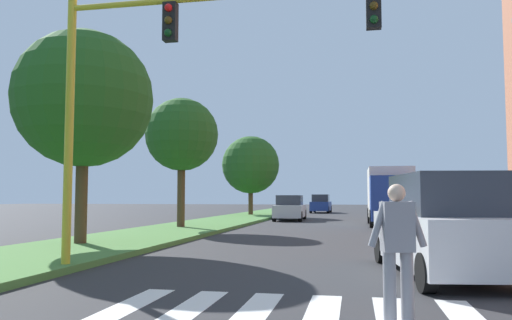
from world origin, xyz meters
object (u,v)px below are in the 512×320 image
tree_mid (84,99)px  traffic_light_gantry (165,61)px  tree_distant (251,165)px  tree_far (182,135)px  suv_crossing (445,228)px  truck_box_delivery (391,195)px  sedan_midblock (290,209)px  pedestrian_performer (398,245)px  sedan_distant (321,204)px

tree_mid → traffic_light_gantry: size_ratio=0.86×
tree_distant → tree_mid: bearing=-90.2°
tree_far → traffic_light_gantry: (4.13, -12.76, -0.10)m
suv_crossing → truck_box_delivery: size_ratio=0.78×
tree_distant → sedan_midblock: (3.86, -6.12, -3.27)m
tree_distant → traffic_light_gantry: size_ratio=0.82×
truck_box_delivery → traffic_light_gantry: bearing=-107.2°
tree_mid → traffic_light_gantry: (4.31, -4.35, -0.20)m
traffic_light_gantry → truck_box_delivery: size_ratio=1.21×
pedestrian_performer → tree_distant: bearing=104.8°
truck_box_delivery → tree_mid: bearing=-125.5°
tree_mid → pedestrian_performer: size_ratio=3.82×
suv_crossing → sedan_distant: suv_crossing is taller
tree_far → tree_distant: bearing=90.3°
traffic_light_gantry → tree_far: bearing=107.9°
traffic_light_gantry → sedan_midblock: traffic_light_gantry is taller
sedan_midblock → sedan_distant: size_ratio=0.97×
tree_far → tree_distant: tree_distant is taller
pedestrian_performer → suv_crossing: size_ratio=0.35×
traffic_light_gantry → sedan_distant: size_ratio=1.63×
tree_far → sedan_midblock: tree_far is taller
traffic_light_gantry → sedan_distant: 39.23m
tree_mid → traffic_light_gantry: 6.12m
tree_distant → pedestrian_performer: size_ratio=3.63×
traffic_light_gantry → suv_crossing: (5.48, 0.82, -3.37)m
tree_distant → sedan_distant: (4.81, 9.86, -3.22)m
tree_far → tree_distant: size_ratio=0.97×
suv_crossing → sedan_distant: 38.56m
tree_mid → sedan_midblock: (3.94, 18.73, -3.74)m
suv_crossing → sedan_midblock: suv_crossing is taller
tree_mid → truck_box_delivery: tree_mid is taller
tree_mid → tree_distant: bearing=89.8°
sedan_midblock → traffic_light_gantry: bearing=-89.1°
traffic_light_gantry → suv_crossing: size_ratio=1.55×
traffic_light_gantry → truck_box_delivery: 19.38m
tree_mid → sedan_midblock: bearing=78.1°
traffic_light_gantry → suv_crossing: 6.48m
traffic_light_gantry → sedan_distant: traffic_light_gantry is taller
tree_distant → pedestrian_performer: 33.49m
tree_distant → sedan_distant: bearing=64.0°
tree_mid → suv_crossing: 11.00m
pedestrian_performer → truck_box_delivery: truck_box_delivery is taller
tree_far → suv_crossing: (9.61, -11.95, -3.47)m
tree_distant → sedan_midblock: 7.94m
sedan_distant → tree_distant: bearing=-116.0°
traffic_light_gantry → sedan_midblock: bearing=90.9°
tree_distant → traffic_light_gantry: tree_distant is taller
sedan_midblock → sedan_distant: (0.95, 15.98, 0.04)m
traffic_light_gantry → sedan_distant: (0.59, 39.07, -3.50)m
sedan_midblock → sedan_distant: sedan_distant is taller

